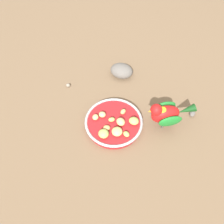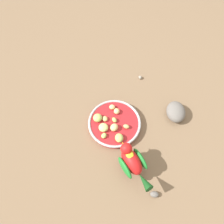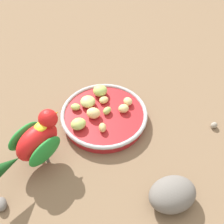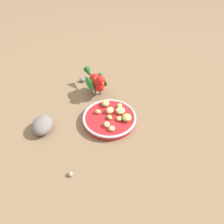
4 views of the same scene
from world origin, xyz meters
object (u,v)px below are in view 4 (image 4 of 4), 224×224
Objects in this scene: apple_piece_8 at (107,124)px; apple_piece_9 at (119,118)px; feeding_bowl at (109,119)px; apple_piece_1 at (109,117)px; apple_piece_0 at (120,111)px; apple_piece_6 at (98,112)px; apple_piece_5 at (112,128)px; pebble_0 at (71,174)px; apple_piece_3 at (105,103)px; pebble_1 at (82,80)px; apple_piece_7 at (120,106)px; apple_piece_2 at (127,118)px; rock_large at (43,125)px; parrot at (96,81)px; apple_piece_4 at (110,110)px.

apple_piece_8 reaches higher than apple_piece_9.
feeding_bowl is 9.03× the size of apple_piece_1.
apple_piece_0 reaches higher than feeding_bowl.
apple_piece_1 is 0.96× the size of apple_piece_6.
apple_piece_5 is at bearing -65.68° from apple_piece_0.
apple_piece_0 reaches higher than apple_piece_8.
apple_piece_0 is 0.09m from apple_piece_6.
feeding_bowl is 12.29× the size of pebble_0.
feeding_bowl is 0.08m from apple_piece_3.
apple_piece_0 is 0.32m from pebble_1.
apple_piece_2 is at bearing -27.34° from apple_piece_7.
apple_piece_8 is (-0.03, -0.08, -0.00)m from apple_piece_2.
apple_piece_6 is 1.03× the size of apple_piece_7.
pebble_0 is at bearing -72.25° from feeding_bowl.
apple_piece_2 is at bearing 50.15° from rock_large.
parrot is at bearing 147.20° from apple_piece_8.
pebble_0 is (0.14, -0.25, -0.03)m from apple_piece_6.
apple_piece_2 is at bearing 4.29° from parrot.
apple_piece_9 is 0.35m from pebble_1.
pebble_0 is (0.24, -0.05, -0.02)m from rock_large.
apple_piece_4 reaches higher than apple_piece_0.
parrot is at bearing 156.96° from apple_piece_4.
apple_piece_3 reaches higher than pebble_0.
feeding_bowl is 2.20× the size of rock_large.
apple_piece_8 is at bearing -17.36° from apple_piece_6.
pebble_0 is at bearing -85.50° from apple_piece_2.
apple_piece_0 is 1.14× the size of apple_piece_4.
pebble_1 is (-0.31, 0.11, -0.02)m from apple_piece_1.
apple_piece_0 is at bearing -45.79° from apple_piece_7.
apple_piece_1 reaches higher than pebble_1.
parrot is (-0.15, 0.07, 0.04)m from apple_piece_4.
apple_piece_1 is 0.65× the size of apple_piece_3.
rock_large reaches higher than pebble_1.
apple_piece_9 is at bearing -3.34° from apple_piece_4.
apple_piece_5 reaches higher than pebble_0.
apple_piece_4 is 0.17m from parrot.
apple_piece_2 reaches higher than feeding_bowl.
apple_piece_2 is 0.08m from apple_piece_4.
apple_piece_0 is at bearing 102.74° from pebble_0.
apple_piece_2 reaches higher than apple_piece_0.
apple_piece_3 is 1.53× the size of apple_piece_7.
pebble_1 is (-0.28, 0.08, -0.03)m from apple_piece_4.
parrot is at bearing -6.74° from pebble_1.
pebble_1 is at bearing 166.16° from apple_piece_9.
apple_piece_2 is at bearing -0.81° from apple_piece_3.
apple_piece_1 is at bearing -79.39° from apple_piece_7.
apple_piece_6 is 0.17m from parrot.
apple_piece_3 is 0.12m from apple_piece_8.
feeding_bowl is 5.86× the size of apple_piece_3.
apple_piece_6 is (-0.11, 0.03, 0.00)m from apple_piece_5.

